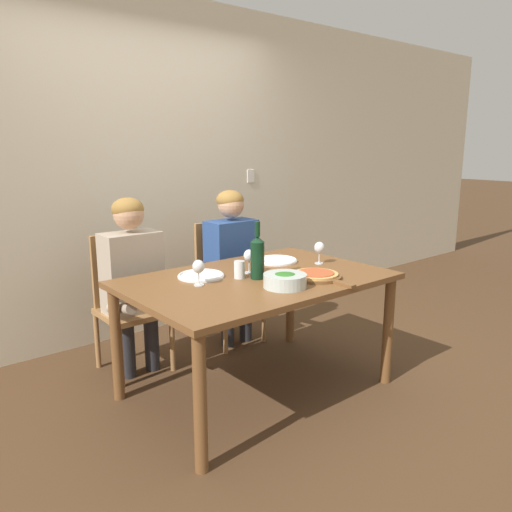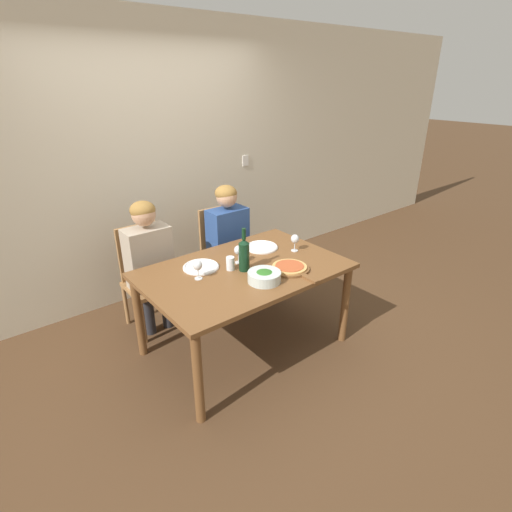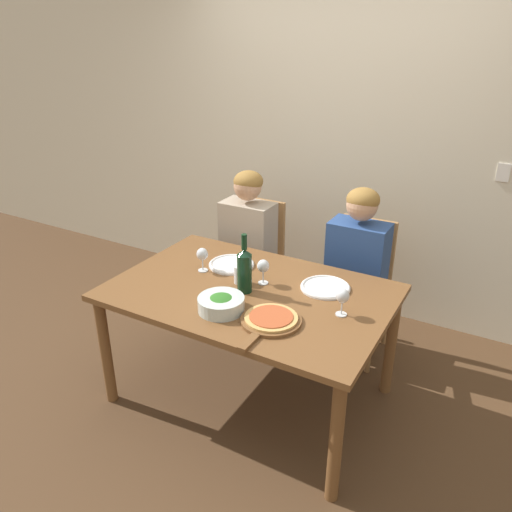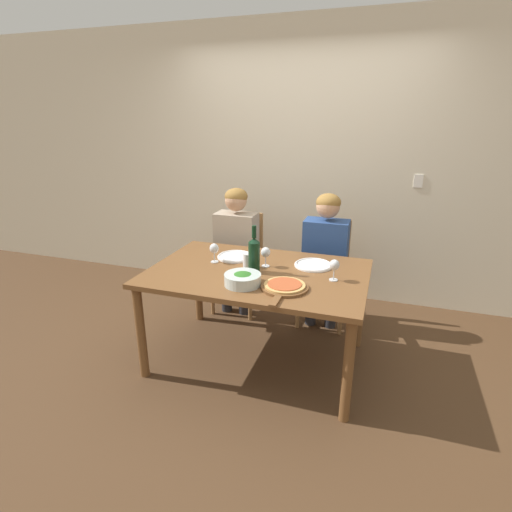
{
  "view_description": "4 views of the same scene",
  "coord_description": "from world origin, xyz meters",
  "px_view_note": "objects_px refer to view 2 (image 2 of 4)",
  "views": [
    {
      "loc": [
        -1.88,
        -2.26,
        1.54
      ],
      "look_at": [
        0.05,
        0.07,
        0.86
      ],
      "focal_mm": 35.0,
      "sensor_mm": 36.0,
      "label": 1
    },
    {
      "loc": [
        -1.7,
        -2.27,
        2.14
      ],
      "look_at": [
        0.12,
        -0.0,
        0.82
      ],
      "focal_mm": 28.0,
      "sensor_mm": 36.0,
      "label": 2
    },
    {
      "loc": [
        1.27,
        -2.16,
        2.1
      ],
      "look_at": [
        -0.05,
        0.17,
        0.88
      ],
      "focal_mm": 35.0,
      "sensor_mm": 36.0,
      "label": 3
    },
    {
      "loc": [
        0.84,
        -2.57,
        1.82
      ],
      "look_at": [
        -0.05,
        0.13,
        0.82
      ],
      "focal_mm": 28.0,
      "sensor_mm": 36.0,
      "label": 4
    }
  ],
  "objects_px": {
    "person_man": "(229,234)",
    "wine_bottle": "(244,254)",
    "pizza_on_board": "(290,268)",
    "dinner_plate_right": "(262,247)",
    "wine_glass_right": "(295,240)",
    "broccoli_bowl": "(264,277)",
    "chair_right": "(223,252)",
    "chair_left": "(147,275)",
    "wine_glass_left": "(198,266)",
    "dinner_plate_left": "(201,267)",
    "water_tumbler": "(230,263)",
    "wine_glass_centre": "(238,251)",
    "person_woman": "(149,256)"
  },
  "relations": [
    {
      "from": "person_man",
      "to": "wine_bottle",
      "type": "relative_size",
      "value": 3.47
    },
    {
      "from": "pizza_on_board",
      "to": "dinner_plate_right",
      "type": "bearing_deg",
      "value": 77.79
    },
    {
      "from": "pizza_on_board",
      "to": "wine_glass_right",
      "type": "bearing_deg",
      "value": 41.39
    },
    {
      "from": "broccoli_bowl",
      "to": "wine_glass_right",
      "type": "distance_m",
      "value": 0.63
    },
    {
      "from": "chair_right",
      "to": "person_man",
      "type": "distance_m",
      "value": 0.26
    },
    {
      "from": "broccoli_bowl",
      "to": "chair_left",
      "type": "bearing_deg",
      "value": 111.35
    },
    {
      "from": "person_man",
      "to": "wine_glass_left",
      "type": "height_order",
      "value": "person_man"
    },
    {
      "from": "chair_right",
      "to": "chair_left",
      "type": "bearing_deg",
      "value": 180.0
    },
    {
      "from": "chair_left",
      "to": "person_man",
      "type": "distance_m",
      "value": 0.87
    },
    {
      "from": "dinner_plate_left",
      "to": "water_tumbler",
      "type": "relative_size",
      "value": 2.67
    },
    {
      "from": "pizza_on_board",
      "to": "wine_bottle",
      "type": "bearing_deg",
      "value": 141.93
    },
    {
      "from": "water_tumbler",
      "to": "wine_bottle",
      "type": "bearing_deg",
      "value": -43.59
    },
    {
      "from": "chair_left",
      "to": "dinner_plate_right",
      "type": "bearing_deg",
      "value": -37.43
    },
    {
      "from": "pizza_on_board",
      "to": "wine_glass_centre",
      "type": "relative_size",
      "value": 3.0
    },
    {
      "from": "chair_left",
      "to": "wine_glass_right",
      "type": "height_order",
      "value": "chair_left"
    },
    {
      "from": "wine_glass_right",
      "to": "wine_glass_left",
      "type": "bearing_deg",
      "value": 175.77
    },
    {
      "from": "wine_bottle",
      "to": "dinner_plate_left",
      "type": "relative_size",
      "value": 1.22
    },
    {
      "from": "pizza_on_board",
      "to": "chair_left",
      "type": "bearing_deg",
      "value": 123.14
    },
    {
      "from": "chair_right",
      "to": "pizza_on_board",
      "type": "distance_m",
      "value": 1.15
    },
    {
      "from": "person_man",
      "to": "dinner_plate_right",
      "type": "distance_m",
      "value": 0.52
    },
    {
      "from": "person_woman",
      "to": "dinner_plate_left",
      "type": "height_order",
      "value": "person_woman"
    },
    {
      "from": "wine_bottle",
      "to": "dinner_plate_right",
      "type": "height_order",
      "value": "wine_bottle"
    },
    {
      "from": "wine_bottle",
      "to": "water_tumbler",
      "type": "height_order",
      "value": "wine_bottle"
    },
    {
      "from": "wine_bottle",
      "to": "pizza_on_board",
      "type": "bearing_deg",
      "value": -38.07
    },
    {
      "from": "pizza_on_board",
      "to": "wine_glass_centre",
      "type": "xyz_separation_m",
      "value": [
        -0.24,
        0.36,
        0.09
      ]
    },
    {
      "from": "water_tumbler",
      "to": "dinner_plate_left",
      "type": "bearing_deg",
      "value": 133.72
    },
    {
      "from": "dinner_plate_right",
      "to": "wine_glass_right",
      "type": "bearing_deg",
      "value": -50.88
    },
    {
      "from": "person_woman",
      "to": "wine_bottle",
      "type": "height_order",
      "value": "person_woman"
    },
    {
      "from": "broccoli_bowl",
      "to": "dinner_plate_left",
      "type": "bearing_deg",
      "value": 116.49
    },
    {
      "from": "chair_left",
      "to": "wine_glass_centre",
      "type": "distance_m",
      "value": 0.96
    },
    {
      "from": "dinner_plate_right",
      "to": "wine_glass_right",
      "type": "height_order",
      "value": "wine_glass_right"
    },
    {
      "from": "person_woman",
      "to": "wine_glass_right",
      "type": "bearing_deg",
      "value": -36.31
    },
    {
      "from": "chair_left",
      "to": "person_man",
      "type": "height_order",
      "value": "person_man"
    },
    {
      "from": "wine_glass_left",
      "to": "dinner_plate_left",
      "type": "bearing_deg",
      "value": 52.77
    },
    {
      "from": "broccoli_bowl",
      "to": "wine_glass_left",
      "type": "relative_size",
      "value": 1.64
    },
    {
      "from": "dinner_plate_right",
      "to": "wine_glass_right",
      "type": "distance_m",
      "value": 0.3
    },
    {
      "from": "chair_left",
      "to": "water_tumbler",
      "type": "height_order",
      "value": "chair_left"
    },
    {
      "from": "chair_right",
      "to": "broccoli_bowl",
      "type": "relative_size",
      "value": 3.8
    },
    {
      "from": "wine_glass_left",
      "to": "water_tumbler",
      "type": "height_order",
      "value": "wine_glass_left"
    },
    {
      "from": "chair_right",
      "to": "dinner_plate_right",
      "type": "relative_size",
      "value": 3.31
    },
    {
      "from": "wine_bottle",
      "to": "wine_glass_left",
      "type": "xyz_separation_m",
      "value": [
        -0.36,
        0.1,
        -0.03
      ]
    },
    {
      "from": "dinner_plate_left",
      "to": "wine_glass_right",
      "type": "bearing_deg",
      "value": -14.99
    },
    {
      "from": "dinner_plate_left",
      "to": "wine_bottle",
      "type": "bearing_deg",
      "value": -45.44
    },
    {
      "from": "broccoli_bowl",
      "to": "wine_glass_right",
      "type": "relative_size",
      "value": 1.64
    },
    {
      "from": "person_woman",
      "to": "pizza_on_board",
      "type": "height_order",
      "value": "person_woman"
    },
    {
      "from": "wine_glass_centre",
      "to": "broccoli_bowl",
      "type": "bearing_deg",
      "value": -96.72
    },
    {
      "from": "person_woman",
      "to": "water_tumbler",
      "type": "relative_size",
      "value": 11.3
    },
    {
      "from": "chair_left",
      "to": "wine_bottle",
      "type": "bearing_deg",
      "value": -63.57
    },
    {
      "from": "chair_left",
      "to": "water_tumbler",
      "type": "xyz_separation_m",
      "value": [
        0.36,
        -0.81,
        0.31
      ]
    },
    {
      "from": "chair_right",
      "to": "person_woman",
      "type": "height_order",
      "value": "person_woman"
    }
  ]
}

